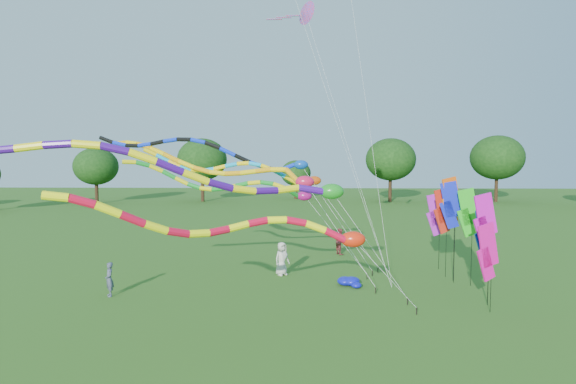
{
  "coord_description": "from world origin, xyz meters",
  "views": [
    {
      "loc": [
        -1.81,
        -18.73,
        6.57
      ],
      "look_at": [
        -2.5,
        4.85,
        4.8
      ],
      "focal_mm": 30.0,
      "sensor_mm": 36.0,
      "label": 1
    }
  ],
  "objects_px": {
    "blue_nylon_heap": "(354,281)",
    "person_b": "(109,279)",
    "person_a": "(282,259)",
    "tube_kite_orange": "(223,166)",
    "tube_kite_red": "(257,228)",
    "person_c": "(340,241)"
  },
  "relations": [
    {
      "from": "blue_nylon_heap",
      "to": "person_c",
      "type": "xyz_separation_m",
      "value": [
        -0.12,
        7.62,
        0.67
      ]
    },
    {
      "from": "person_a",
      "to": "person_b",
      "type": "relative_size",
      "value": 1.15
    },
    {
      "from": "tube_kite_red",
      "to": "person_b",
      "type": "bearing_deg",
      "value": 127.41
    },
    {
      "from": "tube_kite_red",
      "to": "person_a",
      "type": "distance_m",
      "value": 9.38
    },
    {
      "from": "tube_kite_red",
      "to": "tube_kite_orange",
      "type": "relative_size",
      "value": 0.84
    },
    {
      "from": "tube_kite_orange",
      "to": "blue_nylon_heap",
      "type": "distance_m",
      "value": 9.12
    },
    {
      "from": "person_b",
      "to": "person_c",
      "type": "height_order",
      "value": "person_c"
    },
    {
      "from": "tube_kite_red",
      "to": "person_a",
      "type": "xyz_separation_m",
      "value": [
        0.54,
        8.86,
        -3.04
      ]
    },
    {
      "from": "tube_kite_orange",
      "to": "person_a",
      "type": "distance_m",
      "value": 6.0
    },
    {
      "from": "tube_kite_red",
      "to": "person_c",
      "type": "bearing_deg",
      "value": 53.39
    },
    {
      "from": "tube_kite_red",
      "to": "blue_nylon_heap",
      "type": "bearing_deg",
      "value": 37.78
    },
    {
      "from": "blue_nylon_heap",
      "to": "person_b",
      "type": "relative_size",
      "value": 0.72
    },
    {
      "from": "tube_kite_red",
      "to": "person_c",
      "type": "xyz_separation_m",
      "value": [
        4.19,
        14.63,
        -3.08
      ]
    },
    {
      "from": "tube_kite_orange",
      "to": "person_c",
      "type": "distance_m",
      "value": 10.55
    },
    {
      "from": "tube_kite_red",
      "to": "tube_kite_orange",
      "type": "distance_m",
      "value": 9.0
    },
    {
      "from": "blue_nylon_heap",
      "to": "tube_kite_red",
      "type": "bearing_deg",
      "value": -121.58
    },
    {
      "from": "tube_kite_red",
      "to": "person_c",
      "type": "height_order",
      "value": "tube_kite_red"
    },
    {
      "from": "person_a",
      "to": "tube_kite_orange",
      "type": "bearing_deg",
      "value": 148.6
    },
    {
      "from": "tube_kite_orange",
      "to": "person_a",
      "type": "bearing_deg",
      "value": 30.06
    },
    {
      "from": "person_a",
      "to": "blue_nylon_heap",
      "type": "bearing_deg",
      "value": -66.44
    },
    {
      "from": "blue_nylon_heap",
      "to": "person_a",
      "type": "distance_m",
      "value": 4.26
    },
    {
      "from": "blue_nylon_heap",
      "to": "person_c",
      "type": "distance_m",
      "value": 7.65
    }
  ]
}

